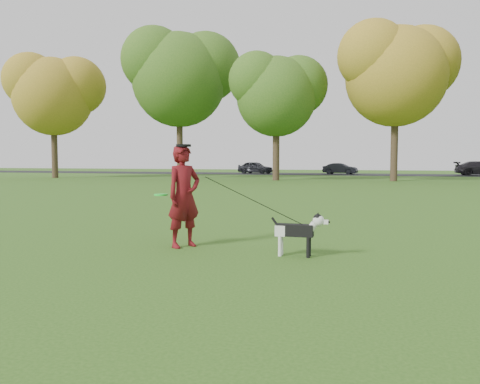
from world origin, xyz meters
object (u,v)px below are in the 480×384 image
(dog, at_px, (299,229))
(car_left, at_px, (255,167))
(man, at_px, (184,196))
(car_mid, at_px, (340,169))

(dog, xyz_separation_m, car_left, (-10.65, 40.08, 0.23))
(man, bearing_deg, car_mid, 32.80)
(man, relative_size, car_left, 0.47)
(dog, xyz_separation_m, car_mid, (-2.00, 40.08, 0.15))
(man, height_order, dog, man)
(man, bearing_deg, dog, -64.46)
(car_mid, bearing_deg, man, -167.82)
(man, distance_m, dog, 2.06)
(dog, relative_size, car_left, 0.24)
(car_left, bearing_deg, dog, -147.51)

